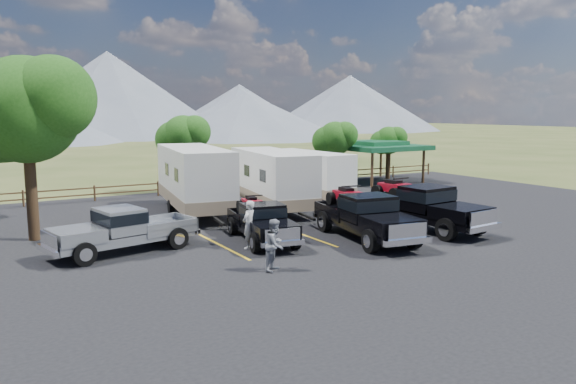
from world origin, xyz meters
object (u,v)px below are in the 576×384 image
trailer_right (308,175)px  pickup_silver (124,229)px  person_b (275,245)px  trailer_left (194,179)px  trailer_center (272,180)px  tree_big_nw (25,110)px  rig_center (365,215)px  rig_right (422,206)px  pavilion (377,146)px  rig_left (261,221)px  person_a (249,225)px

trailer_right → pickup_silver: (-13.25, -7.33, -0.64)m
pickup_silver → person_b: 6.52m
trailer_left → trailer_center: size_ratio=1.08×
tree_big_nw → trailer_left: 9.39m
rig_center → person_b: rig_center is taller
rig_right → pavilion: bearing=53.0°
trailer_left → person_b: size_ratio=5.64×
rig_left → pickup_silver: rig_left is taller
tree_big_nw → trailer_right: 16.88m
pavilion → pickup_silver: pavilion is taller
rig_left → person_a: 1.38m
tree_big_nw → person_b: 12.42m
person_b → rig_right: bearing=-22.4°
pavilion → trailer_left: (-17.23, -5.65, -0.88)m
pavilion → person_a: bearing=-142.3°
tree_big_nw → trailer_right: (16.09, 3.20, -3.99)m
tree_big_nw → person_a: tree_big_nw is taller
rig_left → person_b: size_ratio=3.12×
trailer_right → pickup_silver: 15.16m
tree_big_nw → pickup_silver: 6.82m
tree_big_nw → person_b: (6.71, -9.37, -4.64)m
rig_right → trailer_right: 10.03m
tree_big_nw → trailer_center: 12.96m
pickup_silver → trailer_center: bearing=107.5°
trailer_center → person_b: 11.82m
pavilion → trailer_left: size_ratio=0.60×
rig_right → person_b: 9.67m
rig_left → pickup_silver: bearing=180.0°
trailer_left → pavilion: bearing=27.6°
rig_left → rig_right: rig_right is taller
rig_center → rig_right: size_ratio=0.97×
tree_big_nw → rig_left: 10.91m
rig_right → trailer_right: trailer_right is taller
rig_right → rig_left: bearing=163.6°
trailer_right → person_a: trailer_right is taller
rig_center → person_b: 6.14m
pavilion → trailer_left: bearing=-161.8°
person_b → tree_big_nw: bearing=88.0°
pavilion → rig_center: size_ratio=0.92×
trailer_right → pickup_silver: bearing=-153.6°
rig_right → rig_center: bearing=-179.4°
trailer_center → person_b: trailer_center is taller
pavilion → person_b: bearing=-137.4°
rig_center → rig_right: rig_right is taller
rig_center → rig_right: (3.61, 0.31, 0.05)m
trailer_center → person_a: size_ratio=4.90×
person_b → pavilion: bearing=5.0°
tree_big_nw → pickup_silver: tree_big_nw is taller
rig_left → trailer_right: (7.70, 8.37, 0.68)m
rig_right → trailer_right: size_ratio=0.81×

